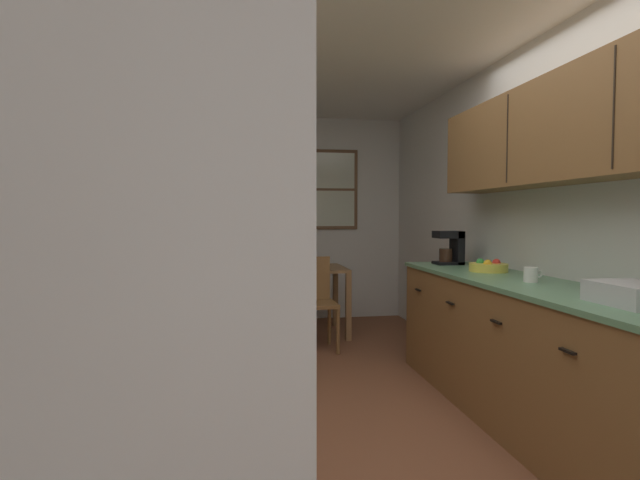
{
  "coord_description": "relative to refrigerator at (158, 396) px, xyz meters",
  "views": [
    {
      "loc": [
        -0.75,
        -2.54,
        1.3
      ],
      "look_at": [
        -0.11,
        1.4,
        1.11
      ],
      "focal_mm": 27.42,
      "sensor_mm": 36.0,
      "label": 1
    }
  ],
  "objects": [
    {
      "name": "ground_plane",
      "position": [
        0.96,
        2.3,
        -0.86
      ],
      "size": [
        12.0,
        12.0,
        0.0
      ],
      "primitive_type": "plane",
      "color": "brown"
    },
    {
      "name": "wall_left",
      "position": [
        -0.39,
        2.3,
        0.42
      ],
      "size": [
        0.1,
        9.0,
        2.55
      ],
      "primitive_type": "cube",
      "color": "silver",
      "rests_on": "ground"
    },
    {
      "name": "wall_right",
      "position": [
        2.31,
        2.3,
        0.42
      ],
      "size": [
        0.1,
        9.0,
        2.55
      ],
      "primitive_type": "cube",
      "color": "silver",
      "rests_on": "ground"
    },
    {
      "name": "wall_back",
      "position": [
        0.96,
        4.95,
        0.42
      ],
      "size": [
        4.4,
        0.1,
        2.55
      ],
      "primitive_type": "cube",
      "color": "silver",
      "rests_on": "ground"
    },
    {
      "name": "ceiling_slab",
      "position": [
        0.96,
        2.3,
        1.73
      ],
      "size": [
        4.4,
        9.0,
        0.08
      ],
      "primitive_type": "cube",
      "color": "white"
    },
    {
      "name": "refrigerator",
      "position": [
        0.0,
        0.0,
        0.0
      ],
      "size": [
        0.71,
        0.75,
        1.71
      ],
      "color": "silver",
      "rests_on": "ground"
    },
    {
      "name": "stove_range",
      "position": [
        -0.04,
        0.72,
        -0.38
      ],
      "size": [
        0.66,
        0.65,
        1.1
      ],
      "color": "silver",
      "rests_on": "ground"
    },
    {
      "name": "microwave_over_range",
      "position": [
        -0.15,
        0.72,
        0.83
      ],
      "size": [
        0.39,
        0.59,
        0.36
      ],
      "color": "silver"
    },
    {
      "name": "counter_left",
      "position": [
        -0.04,
        2.08,
        -0.4
      ],
      "size": [
        0.64,
        2.08,
        0.9
      ],
      "color": "brown",
      "rests_on": "ground"
    },
    {
      "name": "upper_cabinets_left",
      "position": [
        -0.18,
        2.03,
        1.0
      ],
      "size": [
        0.33,
        2.16,
        0.67
      ],
      "color": "brown"
    },
    {
      "name": "counter_right",
      "position": [
        1.96,
        1.32,
        -0.4
      ],
      "size": [
        0.64,
        3.12,
        0.9
      ],
      "color": "brown",
      "rests_on": "ground"
    },
    {
      "name": "upper_cabinets_right",
      "position": [
        2.1,
        1.27,
        0.96
      ],
      "size": [
        0.33,
        2.8,
        0.62
      ],
      "color": "brown"
    },
    {
      "name": "dining_table",
      "position": [
        0.86,
        4.08,
        -0.23
      ],
      "size": [
        0.97,
        0.77,
        0.75
      ],
      "color": "olive",
      "rests_on": "ground"
    },
    {
      "name": "dining_chair_near",
      "position": [
        0.92,
        3.49,
        -0.36
      ],
      "size": [
        0.42,
        0.42,
        0.9
      ],
      "color": "brown",
      "rests_on": "ground"
    },
    {
      "name": "dining_chair_far",
      "position": [
        0.87,
        4.67,
        -0.36
      ],
      "size": [
        0.44,
        0.44,
        0.9
      ],
      "color": "brown",
      "rests_on": "ground"
    },
    {
      "name": "pendant_light",
      "position": [
        0.86,
        4.08,
        1.15
      ],
      "size": [
        0.33,
        0.33,
        0.59
      ],
      "color": "black"
    },
    {
      "name": "back_window",
      "position": [
        1.25,
        4.87,
        0.79
      ],
      "size": [
        0.89,
        0.05,
        1.01
      ],
      "color": "brown"
    },
    {
      "name": "trash_bin",
      "position": [
        0.26,
        3.33,
        -0.53
      ],
      "size": [
        0.34,
        0.34,
        0.65
      ],
      "primitive_type": "cylinder",
      "color": "#3F3F42",
      "rests_on": "ground"
    },
    {
      "name": "storage_canister",
      "position": [
        -0.04,
        1.33,
        0.15
      ],
      "size": [
        0.12,
        0.12,
        0.21
      ],
      "color": "red",
      "rests_on": "counter_left"
    },
    {
      "name": "dish_towel",
      "position": [
        0.32,
        0.88,
        -0.36
      ],
      "size": [
        0.02,
        0.16,
        0.24
      ],
      "primitive_type": "cube",
      "color": "silver"
    },
    {
      "name": "coffee_maker",
      "position": [
        1.96,
        2.64,
        0.19
      ],
      "size": [
        0.22,
        0.18,
        0.28
      ],
      "color": "black",
      "rests_on": "counter_right"
    },
    {
      "name": "mug_by_coffeemaker",
      "position": [
        1.97,
        1.49,
        0.09
      ],
      "size": [
        0.12,
        0.08,
        0.09
      ],
      "color": "white",
      "rests_on": "counter_right"
    },
    {
      "name": "fruit_bowl",
      "position": [
        2.0,
        2.08,
        0.08
      ],
      "size": [
        0.28,
        0.28,
        0.09
      ],
      "color": "#E5D14C",
      "rests_on": "counter_right"
    },
    {
      "name": "dish_rack",
      "position": [
        1.97,
        0.7,
        0.09
      ],
      "size": [
        0.28,
        0.34,
        0.1
      ],
      "primitive_type": "cube",
      "color": "silver",
      "rests_on": "counter_right"
    },
    {
      "name": "table_serving_bowl",
      "position": [
        0.84,
        4.15,
        -0.08
      ],
      "size": [
        0.2,
        0.2,
        0.06
      ],
      "primitive_type": "cylinder",
      "color": "silver",
      "rests_on": "dining_table"
    }
  ]
}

